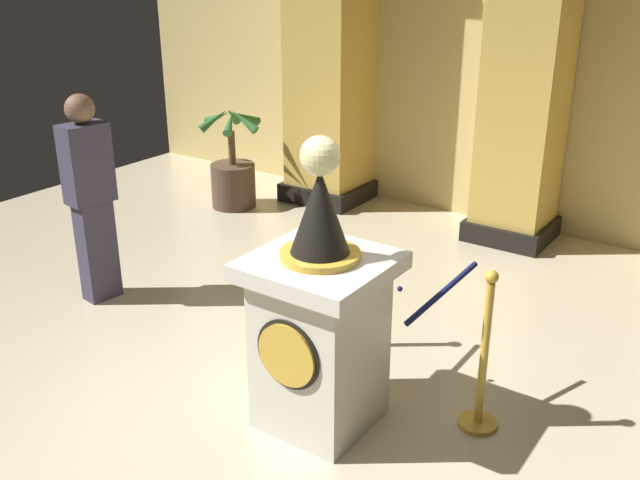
# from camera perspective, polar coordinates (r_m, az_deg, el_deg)

# --- Properties ---
(ground_plane) EXTENTS (10.52, 10.52, 0.00)m
(ground_plane) POSITION_cam_1_polar(r_m,az_deg,el_deg) (4.43, -4.87, -15.88)
(ground_plane) COLOR beige
(back_wall) EXTENTS (10.52, 0.16, 3.88)m
(back_wall) POSITION_cam_1_polar(r_m,az_deg,el_deg) (7.52, 17.57, 15.15)
(back_wall) COLOR tan
(back_wall) RESTS_ON ground_plane
(pedestal_clock) EXTENTS (0.78, 0.78, 1.80)m
(pedestal_clock) POSITION_cam_1_polar(r_m,az_deg,el_deg) (4.25, -0.03, -6.44)
(pedestal_clock) COLOR beige
(pedestal_clock) RESTS_ON ground_plane
(stanchion_near) EXTENTS (0.24, 0.24, 1.05)m
(stanchion_near) POSITION_cam_1_polar(r_m,az_deg,el_deg) (4.46, 12.75, -10.34)
(stanchion_near) COLOR gold
(stanchion_near) RESTS_ON ground_plane
(stanchion_far) EXTENTS (0.24, 0.24, 1.06)m
(stanchion_far) POSITION_cam_1_polar(r_m,az_deg,el_deg) (5.18, 0.62, -4.83)
(stanchion_far) COLOR gold
(stanchion_far) RESTS_ON ground_plane
(velvet_rope) EXTENTS (0.82, 0.80, 0.22)m
(velvet_rope) POSITION_cam_1_polar(r_m,az_deg,el_deg) (4.60, 6.40, -2.88)
(velvet_rope) COLOR #141947
(column_left) EXTENTS (0.92, 0.92, 3.73)m
(column_left) POSITION_cam_1_polar(r_m,az_deg,el_deg) (8.11, 0.86, 15.91)
(column_left) COLOR black
(column_left) RESTS_ON ground_plane
(column_centre_rear) EXTENTS (0.82, 0.82, 3.73)m
(column_centre_rear) POSITION_cam_1_polar(r_m,az_deg,el_deg) (7.12, 16.34, 14.21)
(column_centre_rear) COLOR black
(column_centre_rear) RESTS_ON ground_plane
(potted_palm_left) EXTENTS (0.72, 0.64, 1.16)m
(potted_palm_left) POSITION_cam_1_polar(r_m,az_deg,el_deg) (8.16, -6.91, 5.13)
(potted_palm_left) COLOR #4C3828
(potted_palm_left) RESTS_ON ground_plane
(bystander_guest) EXTENTS (0.27, 0.39, 1.71)m
(bystander_guest) POSITION_cam_1_polar(r_m,az_deg,el_deg) (6.02, -17.75, 3.50)
(bystander_guest) COLOR #383347
(bystander_guest) RESTS_ON ground_plane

